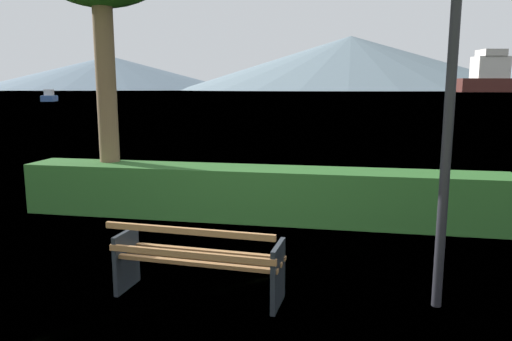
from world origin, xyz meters
name	(u,v)px	position (x,y,z in m)	size (l,w,h in m)	color
ground_plane	(200,296)	(0.00, 0.00, 0.00)	(1400.00, 1400.00, 0.00)	olive
water_surface	(348,92)	(0.00, 306.56, 0.00)	(620.00, 620.00, 0.00)	#6B8EA3
park_bench	(197,261)	(0.00, -0.06, 0.43)	(1.88, 0.69, 0.87)	olive
hedge_row	(256,193)	(0.00, 3.26, 0.45)	(8.41, 0.88, 0.90)	#285B23
lamp_post	(455,30)	(2.52, 0.24, 2.81)	(0.30, 0.30, 4.21)	black
fishing_boat_near	(49,97)	(-49.76, 71.22, 0.72)	(4.01, 5.73, 2.06)	#335693
distant_hills	(358,68)	(9.08, 564.22, 24.85)	(872.05, 416.37, 58.75)	slate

